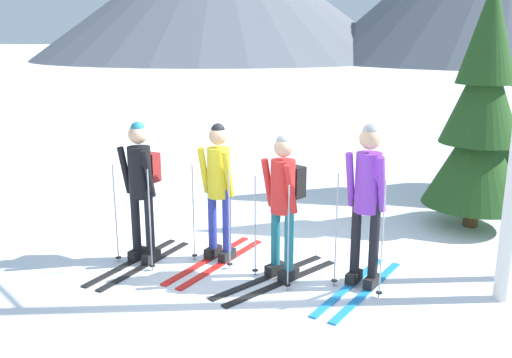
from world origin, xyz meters
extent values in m
plane|color=white|center=(0.00, 0.00, 0.00)|extent=(400.00, 400.00, 0.00)
cube|color=black|center=(-1.26, -0.25, 0.01)|extent=(0.54, 1.63, 0.02)
cube|color=black|center=(-1.47, -0.19, 0.01)|extent=(0.54, 1.63, 0.02)
cube|color=black|center=(-1.23, -0.15, 0.08)|extent=(0.18, 0.28, 0.12)
cylinder|color=black|center=(-1.23, -0.15, 0.54)|extent=(0.11, 0.11, 0.84)
cube|color=black|center=(-1.44, -0.09, 0.08)|extent=(0.18, 0.28, 0.12)
cylinder|color=black|center=(-1.44, -0.09, 0.54)|extent=(0.11, 0.11, 0.84)
cylinder|color=black|center=(-1.34, -0.12, 1.16)|extent=(0.28, 0.28, 0.63)
sphere|color=tan|center=(-1.34, -0.12, 1.63)|extent=(0.23, 0.23, 0.23)
sphere|color=#1E6B7A|center=(-1.34, -0.12, 1.70)|extent=(0.17, 0.17, 0.17)
cylinder|color=black|center=(-1.18, -0.23, 1.18)|extent=(0.13, 0.22, 0.60)
cylinder|color=black|center=(-1.53, -0.13, 1.18)|extent=(0.13, 0.22, 0.60)
cylinder|color=#A5A5AD|center=(-1.13, -0.37, 0.63)|extent=(0.02, 0.02, 1.27)
cylinder|color=black|center=(-1.13, -0.37, 0.06)|extent=(0.07, 0.07, 0.01)
cylinder|color=#A5A5AD|center=(-1.65, -0.22, 0.63)|extent=(0.02, 0.02, 1.27)
cylinder|color=black|center=(-1.65, -0.22, 0.06)|extent=(0.07, 0.07, 0.01)
cube|color=maroon|center=(-1.29, 0.04, 1.19)|extent=(0.29, 0.22, 0.36)
cube|color=red|center=(-0.35, 0.02, 0.01)|extent=(0.65, 1.70, 0.02)
cube|color=red|center=(-0.56, 0.09, 0.01)|extent=(0.65, 1.70, 0.02)
cube|color=black|center=(-0.32, 0.11, 0.08)|extent=(0.19, 0.28, 0.12)
cylinder|color=#2D389E|center=(-0.32, 0.11, 0.54)|extent=(0.11, 0.11, 0.83)
cube|color=black|center=(-0.52, 0.18, 0.08)|extent=(0.19, 0.28, 0.12)
cylinder|color=#2D389E|center=(-0.52, 0.18, 0.54)|extent=(0.11, 0.11, 0.83)
cylinder|color=yellow|center=(-0.42, 0.15, 1.14)|extent=(0.28, 0.28, 0.62)
sphere|color=tan|center=(-0.42, 0.15, 1.60)|extent=(0.23, 0.23, 0.23)
sphere|color=black|center=(-0.42, 0.15, 1.67)|extent=(0.17, 0.17, 0.17)
cylinder|color=yellow|center=(-0.27, 0.03, 1.16)|extent=(0.14, 0.22, 0.59)
cylinder|color=yellow|center=(-0.61, 0.15, 1.16)|extent=(0.14, 0.22, 0.59)
cylinder|color=#A5A5AD|center=(-0.22, -0.11, 0.62)|extent=(0.02, 0.02, 1.25)
cylinder|color=black|center=(-0.22, -0.11, 0.06)|extent=(0.07, 0.07, 0.01)
cylinder|color=#A5A5AD|center=(-0.73, 0.06, 0.62)|extent=(0.02, 0.02, 1.25)
cylinder|color=black|center=(-0.73, 0.06, 0.06)|extent=(0.07, 0.07, 0.01)
cube|color=black|center=(0.48, -0.38, 0.01)|extent=(1.08, 1.49, 0.02)
cube|color=black|center=(0.30, -0.25, 0.01)|extent=(1.08, 1.49, 0.02)
cube|color=black|center=(0.54, -0.29, 0.08)|extent=(0.24, 0.28, 0.12)
cylinder|color=#1E6B7A|center=(0.54, -0.29, 0.53)|extent=(0.11, 0.11, 0.82)
cube|color=black|center=(0.36, -0.17, 0.08)|extent=(0.24, 0.28, 0.12)
cylinder|color=#1E6B7A|center=(0.36, -0.17, 0.53)|extent=(0.11, 0.11, 0.82)
cylinder|color=red|center=(0.45, -0.23, 1.12)|extent=(0.28, 0.28, 0.61)
sphere|color=tan|center=(0.45, -0.23, 1.57)|extent=(0.22, 0.22, 0.22)
sphere|color=gray|center=(0.45, -0.23, 1.64)|extent=(0.17, 0.17, 0.17)
cylinder|color=red|center=(0.56, -0.38, 1.14)|extent=(0.18, 0.21, 0.58)
cylinder|color=red|center=(0.27, -0.18, 1.14)|extent=(0.18, 0.21, 0.58)
cylinder|color=#A5A5AD|center=(0.57, -0.53, 0.61)|extent=(0.02, 0.02, 1.22)
cylinder|color=black|center=(0.57, -0.53, 0.06)|extent=(0.07, 0.07, 0.01)
cylinder|color=#A5A5AD|center=(0.12, -0.22, 0.61)|extent=(0.02, 0.02, 1.22)
cylinder|color=black|center=(0.12, -0.22, 0.06)|extent=(0.07, 0.07, 0.01)
cube|color=black|center=(0.54, -0.09, 1.15)|extent=(0.30, 0.28, 0.36)
cube|color=#1E84D1|center=(1.45, -0.37, 0.01)|extent=(0.75, 1.69, 0.02)
cube|color=#1E84D1|center=(1.25, -0.29, 0.01)|extent=(0.75, 1.69, 0.02)
cube|color=black|center=(1.49, -0.27, 0.08)|extent=(0.20, 0.28, 0.12)
cylinder|color=black|center=(1.49, -0.27, 0.56)|extent=(0.11, 0.11, 0.89)
cube|color=black|center=(1.28, -0.19, 0.08)|extent=(0.20, 0.28, 0.12)
cylinder|color=black|center=(1.28, -0.19, 0.56)|extent=(0.11, 0.11, 0.89)
cylinder|color=purple|center=(1.39, -0.23, 1.22)|extent=(0.28, 0.28, 0.67)
sphere|color=tan|center=(1.39, -0.23, 1.71)|extent=(0.24, 0.24, 0.24)
sphere|color=gray|center=(1.39, -0.23, 1.78)|extent=(0.18, 0.18, 0.18)
cylinder|color=purple|center=(1.53, -0.36, 1.24)|extent=(0.15, 0.22, 0.63)
cylinder|color=purple|center=(1.20, -0.22, 1.24)|extent=(0.15, 0.22, 0.63)
cylinder|color=#A5A5AD|center=(1.57, -0.50, 0.67)|extent=(0.02, 0.02, 1.33)
cylinder|color=black|center=(1.57, -0.50, 0.06)|extent=(0.07, 0.07, 0.01)
cylinder|color=#A5A5AD|center=(1.07, -0.30, 0.67)|extent=(0.02, 0.02, 1.33)
cylinder|color=black|center=(1.07, -0.30, 0.06)|extent=(0.07, 0.07, 0.01)
cylinder|color=#51381E|center=(2.90, 2.20, 0.35)|extent=(0.22, 0.22, 0.69)
cone|color=#1E4219|center=(2.90, 2.20, 1.08)|extent=(1.48, 1.48, 1.46)
cone|color=#1E4219|center=(2.90, 2.20, 2.00)|extent=(1.13, 1.13, 1.46)
cone|color=#1E4219|center=(2.90, 2.20, 2.85)|extent=(0.81, 0.81, 1.46)
camera|label=1|loc=(1.45, -6.10, 2.75)|focal=38.32mm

